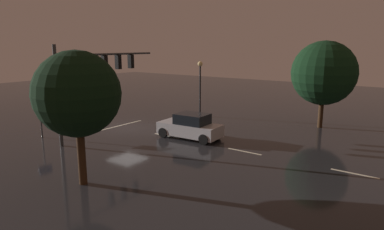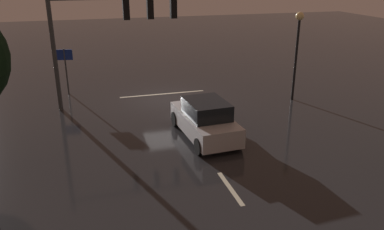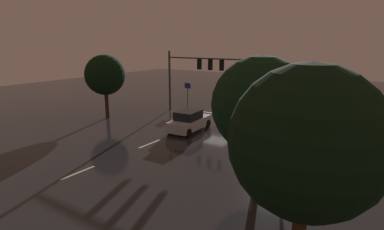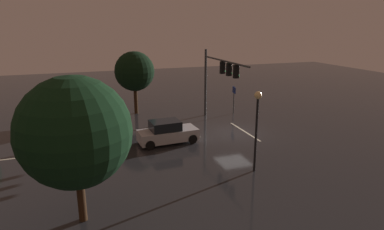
{
  "view_description": "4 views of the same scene",
  "coord_description": "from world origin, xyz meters",
  "px_view_note": "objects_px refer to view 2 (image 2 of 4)",
  "views": [
    {
      "loc": [
        17.35,
        18.81,
        6.15
      ],
      "look_at": [
        -0.11,
        6.08,
        1.71
      ],
      "focal_mm": 31.77,
      "sensor_mm": 36.0,
      "label": 1
    },
    {
      "loc": [
        4.37,
        20.56,
        6.89
      ],
      "look_at": [
        0.25,
        6.22,
        1.29
      ],
      "focal_mm": 36.37,
      "sensor_mm": 36.0,
      "label": 2
    },
    {
      "loc": [
        -14.1,
        25.69,
        7.1
      ],
      "look_at": [
        -0.21,
        4.84,
        1.12
      ],
      "focal_mm": 28.71,
      "sensor_mm": 36.0,
      "label": 3
    },
    {
      "loc": [
        -22.76,
        11.6,
        8.49
      ],
      "look_at": [
        -0.92,
        3.9,
        2.08
      ],
      "focal_mm": 31.11,
      "sensor_mm": 36.0,
      "label": 4
    }
  ],
  "objects_px": {
    "car_approaching": "(205,120)",
    "route_sign": "(65,62)",
    "traffic_signal_assembly": "(115,21)",
    "street_lamp_left_kerb": "(298,39)"
  },
  "relations": [
    {
      "from": "car_approaching",
      "to": "route_sign",
      "type": "xyz_separation_m",
      "value": [
        5.81,
        -8.22,
        1.13
      ]
    },
    {
      "from": "traffic_signal_assembly",
      "to": "car_approaching",
      "type": "relative_size",
      "value": 1.86
    },
    {
      "from": "street_lamp_left_kerb",
      "to": "route_sign",
      "type": "xyz_separation_m",
      "value": [
        12.15,
        -4.61,
        -1.46
      ]
    },
    {
      "from": "traffic_signal_assembly",
      "to": "route_sign",
      "type": "distance_m",
      "value": 4.64
    },
    {
      "from": "street_lamp_left_kerb",
      "to": "route_sign",
      "type": "bearing_deg",
      "value": -20.78
    },
    {
      "from": "traffic_signal_assembly",
      "to": "street_lamp_left_kerb",
      "type": "bearing_deg",
      "value": 169.02
    },
    {
      "from": "traffic_signal_assembly",
      "to": "street_lamp_left_kerb",
      "type": "height_order",
      "value": "traffic_signal_assembly"
    },
    {
      "from": "route_sign",
      "to": "street_lamp_left_kerb",
      "type": "bearing_deg",
      "value": 159.22
    },
    {
      "from": "street_lamp_left_kerb",
      "to": "route_sign",
      "type": "height_order",
      "value": "street_lamp_left_kerb"
    },
    {
      "from": "traffic_signal_assembly",
      "to": "car_approaching",
      "type": "height_order",
      "value": "traffic_signal_assembly"
    }
  ]
}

